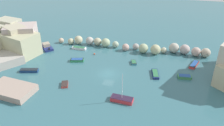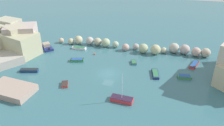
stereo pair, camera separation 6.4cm
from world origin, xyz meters
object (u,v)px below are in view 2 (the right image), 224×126
object	(u,v)px
moored_boat_3	(29,70)
moored_boat_4	(185,77)
moored_boat_5	(134,62)
moored_boat_8	(79,48)
channel_buoy	(94,54)
moored_boat_1	(155,74)
moored_boat_7	(65,84)
moored_boat_0	(122,99)
moored_boat_9	(194,64)
moored_boat_6	(47,47)
stone_dock	(12,90)
moored_boat_2	(77,60)

from	to	relation	value
moored_boat_3	moored_boat_4	xyz separation A→B (m)	(35.79, 6.09, -0.03)
moored_boat_5	moored_boat_8	bearing A→B (deg)	56.63
channel_buoy	moored_boat_1	world-z (taller)	moored_boat_1
moored_boat_3	moored_boat_8	world-z (taller)	moored_boat_3
moored_boat_5	moored_boat_7	distance (m)	18.56
channel_buoy	moored_boat_0	size ratio (longest dim) A/B	0.07
moored_boat_8	moored_boat_9	size ratio (longest dim) A/B	0.87
moored_boat_3	moored_boat_5	size ratio (longest dim) A/B	1.77
moored_boat_4	moored_boat_7	xyz separation A→B (m)	(-25.21, -9.34, -0.07)
moored_boat_7	moored_boat_1	bearing A→B (deg)	-85.24
moored_boat_6	moored_boat_8	xyz separation A→B (m)	(9.21, 1.68, -0.21)
moored_boat_1	moored_boat_8	distance (m)	23.93
moored_boat_7	moored_boat_0	bearing A→B (deg)	-121.25
moored_boat_0	moored_boat_4	distance (m)	16.82
moored_boat_6	moored_boat_9	world-z (taller)	moored_boat_6
moored_boat_5	moored_boat_7	world-z (taller)	moored_boat_7
moored_boat_4	moored_boat_7	bearing A→B (deg)	14.15
moored_boat_5	moored_boat_3	bearing A→B (deg)	95.19
channel_buoy	moored_boat_8	size ratio (longest dim) A/B	0.11
moored_boat_5	moored_boat_7	size ratio (longest dim) A/B	0.91
stone_dock	moored_boat_5	distance (m)	28.94
stone_dock	moored_boat_8	distance (m)	23.62
moored_boat_8	moored_boat_9	world-z (taller)	moored_boat_8
moored_boat_1	moored_boat_5	bearing A→B (deg)	42.34
channel_buoy	moored_boat_6	bearing A→B (deg)	177.98
moored_boat_2	moored_boat_7	bearing A→B (deg)	82.47
moored_boat_1	moored_boat_3	size ratio (longest dim) A/B	1.00
moored_boat_4	moored_boat_8	distance (m)	30.06
stone_dock	moored_boat_0	size ratio (longest dim) A/B	1.48
stone_dock	moored_boat_7	world-z (taller)	stone_dock
stone_dock	moored_boat_3	world-z (taller)	stone_dock
moored_boat_8	moored_boat_7	bearing A→B (deg)	101.13
channel_buoy	moored_boat_4	bearing A→B (deg)	-15.06
channel_buoy	moored_boat_6	distance (m)	14.52
moored_boat_1	moored_boat_7	bearing A→B (deg)	105.12
moored_boat_2	moored_boat_5	xyz separation A→B (m)	(14.38, 2.40, -0.08)
channel_buoy	moored_boat_8	distance (m)	5.73
moored_boat_1	stone_dock	bearing A→B (deg)	105.81
moored_boat_1	moored_boat_9	distance (m)	11.39
stone_dock	moored_boat_7	size ratio (longest dim) A/B	3.34
moored_boat_2	moored_boat_4	size ratio (longest dim) A/B	1.15
stone_dock	moored_boat_4	bearing A→B (deg)	22.49
moored_boat_0	moored_boat_9	distance (m)	23.40
moored_boat_2	moored_boat_6	distance (m)	12.47
moored_boat_2	moored_boat_9	size ratio (longest dim) A/B	0.79
moored_boat_6	moored_boat_7	size ratio (longest dim) A/B	1.96
moored_boat_6	moored_boat_5	bearing A→B (deg)	-139.98
moored_boat_5	moored_boat_6	xyz separation A→B (m)	(-25.71, 2.81, 0.29)
moored_boat_2	moored_boat_6	world-z (taller)	moored_boat_6
stone_dock	moored_boat_4	distance (m)	37.52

